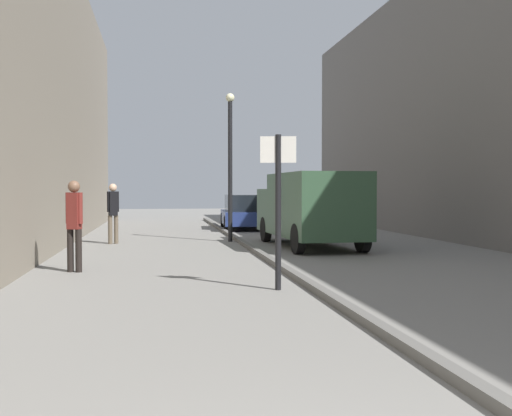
{
  "coord_description": "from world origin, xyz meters",
  "views": [
    {
      "loc": [
        -0.99,
        -2.04,
        1.69
      ],
      "look_at": [
        1.15,
        11.41,
        1.28
      ],
      "focal_mm": 43.48,
      "sensor_mm": 36.0,
      "label": 1
    }
  ],
  "objects_px": {
    "parked_car": "(244,212)",
    "street_sign_post": "(278,198)",
    "delivery_van": "(310,207)",
    "pedestrian_mid_block": "(113,209)",
    "lamp_post": "(230,157)",
    "pedestrian_main_foreground": "(74,219)"
  },
  "relations": [
    {
      "from": "pedestrian_main_foreground",
      "to": "street_sign_post",
      "type": "xyz_separation_m",
      "value": [
        3.67,
        -2.85,
        0.47
      ]
    },
    {
      "from": "pedestrian_main_foreground",
      "to": "parked_car",
      "type": "bearing_deg",
      "value": 90.38
    },
    {
      "from": "parked_car",
      "to": "street_sign_post",
      "type": "xyz_separation_m",
      "value": [
        -1.64,
        -15.89,
        0.83
      ]
    },
    {
      "from": "delivery_van",
      "to": "street_sign_post",
      "type": "bearing_deg",
      "value": -110.35
    },
    {
      "from": "parked_car",
      "to": "pedestrian_mid_block",
      "type": "bearing_deg",
      "value": -124.41
    },
    {
      "from": "delivery_van",
      "to": "street_sign_post",
      "type": "height_order",
      "value": "street_sign_post"
    },
    {
      "from": "delivery_van",
      "to": "street_sign_post",
      "type": "relative_size",
      "value": 2.16
    },
    {
      "from": "pedestrian_main_foreground",
      "to": "pedestrian_mid_block",
      "type": "height_order",
      "value": "pedestrian_main_foreground"
    },
    {
      "from": "delivery_van",
      "to": "parked_car",
      "type": "distance_m",
      "value": 8.44
    },
    {
      "from": "pedestrian_main_foreground",
      "to": "street_sign_post",
      "type": "relative_size",
      "value": 0.72
    },
    {
      "from": "pedestrian_main_foreground",
      "to": "delivery_van",
      "type": "bearing_deg",
      "value": 59.88
    },
    {
      "from": "parked_car",
      "to": "street_sign_post",
      "type": "relative_size",
      "value": 1.65
    },
    {
      "from": "pedestrian_main_foreground",
      "to": "street_sign_post",
      "type": "height_order",
      "value": "street_sign_post"
    },
    {
      "from": "pedestrian_main_foreground",
      "to": "delivery_van",
      "type": "distance_m",
      "value": 7.66
    },
    {
      "from": "pedestrian_main_foreground",
      "to": "lamp_post",
      "type": "xyz_separation_m",
      "value": [
        3.99,
        6.78,
        1.64
      ]
    },
    {
      "from": "pedestrian_main_foreground",
      "to": "lamp_post",
      "type": "relative_size",
      "value": 0.39
    },
    {
      "from": "pedestrian_mid_block",
      "to": "lamp_post",
      "type": "distance_m",
      "value": 4.03
    },
    {
      "from": "delivery_van",
      "to": "parked_car",
      "type": "height_order",
      "value": "delivery_van"
    },
    {
      "from": "pedestrian_mid_block",
      "to": "lamp_post",
      "type": "height_order",
      "value": "lamp_post"
    },
    {
      "from": "pedestrian_mid_block",
      "to": "parked_car",
      "type": "xyz_separation_m",
      "value": [
        4.99,
        6.47,
        -0.36
      ]
    },
    {
      "from": "pedestrian_mid_block",
      "to": "street_sign_post",
      "type": "distance_m",
      "value": 10.01
    },
    {
      "from": "street_sign_post",
      "to": "delivery_van",
      "type": "bearing_deg",
      "value": -96.27
    }
  ]
}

